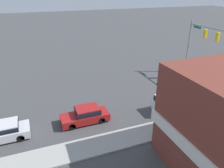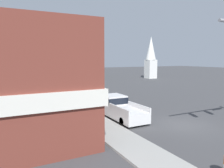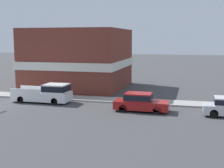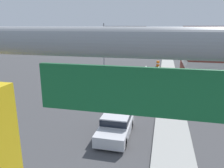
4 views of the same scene
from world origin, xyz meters
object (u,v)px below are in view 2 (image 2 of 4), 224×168
(car_lead, at_px, (92,93))
(car_distant, at_px, (53,77))
(pickup_truck_parked, at_px, (118,107))
(car_second_ahead, at_px, (75,86))

(car_lead, distance_m, car_distant, 24.33)
(car_lead, relative_size, car_distant, 1.05)
(car_lead, relative_size, pickup_truck_parked, 0.81)
(pickup_truck_parked, bearing_deg, car_second_ahead, 85.41)
(car_distant, xyz_separation_m, pickup_truck_parked, (-1.64, -33.56, 0.04))
(car_lead, bearing_deg, pickup_truck_parked, -98.00)
(car_lead, height_order, pickup_truck_parked, pickup_truck_parked)
(car_lead, height_order, car_distant, car_distant)
(car_second_ahead, relative_size, pickup_truck_parked, 0.76)
(car_second_ahead, distance_m, pickup_truck_parked, 16.36)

